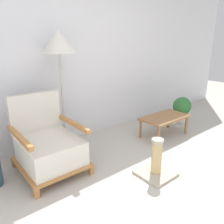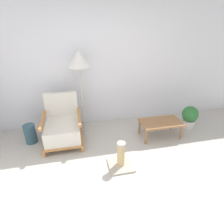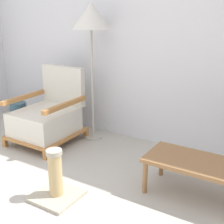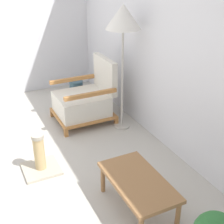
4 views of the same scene
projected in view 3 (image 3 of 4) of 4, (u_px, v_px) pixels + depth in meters
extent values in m
cube|color=silver|center=(141.00, 29.00, 3.57)|extent=(8.00, 0.06, 2.70)
cube|color=#B2753D|center=(5.00, 143.00, 3.71)|extent=(0.05, 0.05, 0.10)
cube|color=#B2753D|center=(46.00, 155.00, 3.38)|extent=(0.05, 0.05, 0.10)
cube|color=#B2753D|center=(48.00, 124.00, 4.30)|extent=(0.05, 0.05, 0.10)
cube|color=#B2753D|center=(86.00, 134.00, 3.98)|extent=(0.05, 0.05, 0.10)
cube|color=#B2753D|center=(47.00, 133.00, 3.82)|extent=(0.70, 0.79, 0.03)
cube|color=silver|center=(45.00, 122.00, 3.76)|extent=(0.62, 0.69, 0.28)
cube|color=silver|center=(63.00, 85.00, 3.94)|extent=(0.62, 0.08, 0.48)
cube|color=#B2753D|center=(25.00, 97.00, 3.85)|extent=(0.05, 0.73, 0.05)
cube|color=#B2753D|center=(65.00, 105.00, 3.53)|extent=(0.05, 0.73, 0.05)
cylinder|color=#B7B2A8|center=(93.00, 137.00, 3.98)|extent=(0.22, 0.22, 0.03)
cylinder|color=#B7B2A8|center=(92.00, 85.00, 3.77)|extent=(0.03, 0.03, 1.32)
cone|color=silver|center=(91.00, 15.00, 3.52)|extent=(0.44, 0.44, 0.30)
cube|color=olive|center=(194.00, 162.00, 2.66)|extent=(0.81, 0.44, 0.04)
cylinder|color=olive|center=(145.00, 177.00, 2.75)|extent=(0.04, 0.04, 0.30)
cylinder|color=olive|center=(161.00, 161.00, 3.04)|extent=(0.04, 0.04, 0.30)
cylinder|color=#2D4C5B|center=(19.00, 116.00, 4.21)|extent=(0.21, 0.21, 0.37)
cube|color=#B2A893|center=(57.00, 195.00, 2.72)|extent=(0.39, 0.39, 0.03)
cylinder|color=tan|center=(55.00, 175.00, 2.65)|extent=(0.12, 0.12, 0.38)
cylinder|color=#B2A893|center=(54.00, 152.00, 2.59)|extent=(0.14, 0.14, 0.04)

